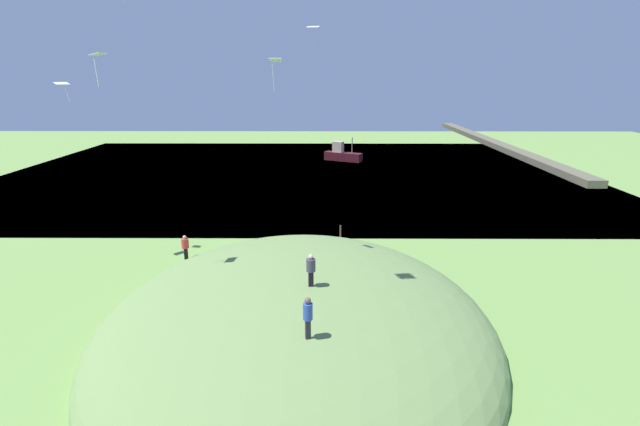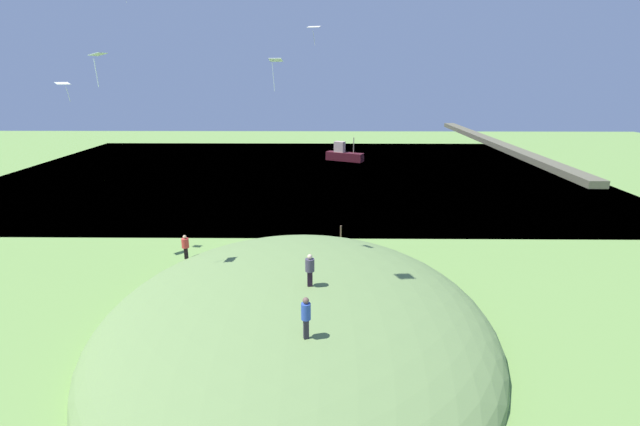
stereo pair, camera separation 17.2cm
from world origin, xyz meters
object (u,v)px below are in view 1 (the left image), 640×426
at_px(person_walking_path, 185,245).
at_px(mooring_post, 340,233).
at_px(person_near_shore, 308,313).
at_px(kite_5, 275,62).
at_px(kite_6, 98,56).
at_px(kite_3, 313,27).
at_px(kite_4, 62,84).
at_px(boat_on_lake, 342,155).
at_px(person_watching_kites, 311,267).

xyz_separation_m(person_walking_path, mooring_post, (-7.63, 10.60, -1.81)).
height_order(person_near_shore, kite_5, kite_5).
relative_size(kite_5, kite_6, 1.31).
distance_m(person_near_shore, kite_3, 31.44).
relative_size(kite_3, kite_4, 1.33).
distance_m(kite_6, mooring_post, 22.22).
bearing_deg(mooring_post, kite_5, -45.59).
xyz_separation_m(boat_on_lake, person_near_shore, (56.48, -3.70, 3.00)).
xyz_separation_m(person_walking_path, kite_3, (-16.63, 8.20, 14.96)).
relative_size(kite_4, kite_6, 0.77).
bearing_deg(kite_5, boat_on_lake, 171.47).
distance_m(kite_3, kite_6, 24.05).
height_order(kite_3, kite_6, kite_3).
distance_m(person_near_shore, kite_5, 18.16).
distance_m(person_walking_path, person_near_shore, 14.63).
relative_size(person_walking_path, kite_5, 0.79).
bearing_deg(kite_3, person_walking_path, -26.25).
xyz_separation_m(person_watching_kites, person_near_shore, (4.27, -0.02, -0.17)).
distance_m(boat_on_lake, mooring_post, 37.09).
relative_size(person_watching_kites, kite_6, 1.05).
bearing_deg(kite_6, mooring_post, 135.47).
relative_size(boat_on_lake, mooring_post, 4.93).
xyz_separation_m(kite_5, mooring_post, (-4.51, 4.61, -13.38)).
bearing_deg(mooring_post, kite_6, -44.53).
xyz_separation_m(person_watching_kites, kite_5, (-10.65, -2.55, 9.87)).
height_order(person_watching_kites, mooring_post, person_watching_kites).
height_order(boat_on_lake, person_watching_kites, person_watching_kites).
bearing_deg(mooring_post, kite_4, -75.25).
bearing_deg(person_watching_kites, person_near_shore, 81.93).
relative_size(person_walking_path, kite_6, 1.04).
bearing_deg(mooring_post, kite_3, -165.09).
bearing_deg(mooring_post, person_near_shore, -6.08).
bearing_deg(person_watching_kites, kite_5, -84.39).
bearing_deg(person_walking_path, kite_3, 47.78).
relative_size(kite_5, mooring_post, 1.70).
height_order(person_walking_path, kite_5, kite_5).
relative_size(person_near_shore, kite_4, 1.48).
bearing_deg(kite_4, person_watching_kites, 58.25).
relative_size(person_near_shore, kite_5, 0.87).
relative_size(person_watching_kites, person_walking_path, 1.02).
height_order(kite_3, kite_4, kite_3).
xyz_separation_m(person_walking_path, kite_6, (4.98, -1.81, 11.63)).
bearing_deg(person_walking_path, kite_4, 145.25).
height_order(person_watching_kites, person_near_shore, person_watching_kites).
relative_size(person_near_shore, mooring_post, 1.49).
height_order(boat_on_lake, person_near_shore, person_near_shore).
bearing_deg(boat_on_lake, kite_3, 108.72).
bearing_deg(kite_3, person_watching_kites, 0.81).
bearing_deg(kite_4, kite_5, 91.60).
bearing_deg(kite_6, person_near_shore, 56.61).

